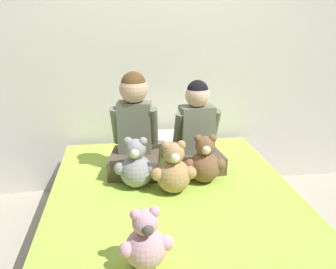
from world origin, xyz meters
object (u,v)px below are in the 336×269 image
at_px(teddy_bear_at_foot_of_bed, 146,243).
at_px(bed, 177,234).
at_px(child_on_left, 134,130).
at_px(teddy_bear_held_by_right_child, 205,162).
at_px(teddy_bear_between_children, 173,171).
at_px(child_on_right, 197,133).
at_px(pillow_at_headboard, 160,143).
at_px(teddy_bear_held_by_left_child, 136,166).

bearing_deg(teddy_bear_at_foot_of_bed, bed, 59.71).
xyz_separation_m(child_on_left, teddy_bear_held_by_right_child, (0.43, -0.23, -0.16)).
bearing_deg(teddy_bear_between_children, bed, -87.89).
bearing_deg(teddy_bear_between_children, teddy_bear_at_foot_of_bed, -107.31).
relative_size(child_on_right, pillow_at_headboard, 1.23).
bearing_deg(bed, pillow_at_headboard, 90.00).
relative_size(teddy_bear_between_children, pillow_at_headboard, 0.66).
xyz_separation_m(teddy_bear_held_by_left_child, teddy_bear_between_children, (0.22, -0.10, 0.00)).
relative_size(teddy_bear_held_by_right_child, teddy_bear_at_foot_of_bed, 1.12).
relative_size(bed, child_on_left, 2.99).
distance_m(teddy_bear_at_foot_of_bed, pillow_at_headboard, 1.37).
xyz_separation_m(teddy_bear_held_by_left_child, pillow_at_headboard, (0.22, 0.60, -0.08)).
xyz_separation_m(teddy_bear_held_by_left_child, teddy_bear_held_by_right_child, (0.44, 0.01, -0.00)).
bearing_deg(teddy_bear_held_by_right_child, teddy_bear_between_children, -147.49).
bearing_deg(teddy_bear_between_children, teddy_bear_held_by_right_child, 28.02).
xyz_separation_m(teddy_bear_at_foot_of_bed, pillow_at_headboard, (0.22, 1.35, -0.06)).
xyz_separation_m(child_on_left, teddy_bear_at_foot_of_bed, (-0.00, -0.99, -0.18)).
height_order(teddy_bear_held_by_left_child, teddy_bear_between_children, teddy_bear_between_children).
bearing_deg(child_on_right, teddy_bear_held_by_left_child, -157.23).
xyz_separation_m(teddy_bear_held_by_left_child, teddy_bear_at_foot_of_bed, (0.00, -0.75, -0.02)).
xyz_separation_m(bed, teddy_bear_at_foot_of_bed, (-0.22, -0.52, 0.34)).
height_order(bed, pillow_at_headboard, pillow_at_headboard).
bearing_deg(bed, child_on_right, 65.16).
bearing_deg(teddy_bear_between_children, pillow_at_headboard, 90.93).
bearing_deg(bed, teddy_bear_at_foot_of_bed, -112.56).
bearing_deg(teddy_bear_at_foot_of_bed, child_on_right, 58.64).
bearing_deg(pillow_at_headboard, teddy_bear_held_by_left_child, -110.10).
distance_m(teddy_bear_held_by_left_child, pillow_at_headboard, 0.65).
bearing_deg(child_on_left, teddy_bear_at_foot_of_bed, -80.75).
distance_m(bed, pillow_at_headboard, 0.87).
relative_size(child_on_right, teddy_bear_held_by_left_child, 1.89).
distance_m(child_on_right, teddy_bear_between_children, 0.42).
bearing_deg(bed, teddy_bear_held_by_right_child, 47.35).
relative_size(bed, teddy_bear_between_children, 6.20).
relative_size(teddy_bear_held_by_left_child, teddy_bear_at_foot_of_bed, 1.15).
height_order(child_on_right, pillow_at_headboard, child_on_right).
distance_m(child_on_left, child_on_right, 0.43).
height_order(child_on_left, teddy_bear_held_by_right_child, child_on_left).
distance_m(teddy_bear_between_children, pillow_at_headboard, 0.71).
distance_m(child_on_right, teddy_bear_at_foot_of_bed, 1.08).
bearing_deg(bed, teddy_bear_held_by_left_child, 134.58).
relative_size(teddy_bear_between_children, teddy_bear_at_foot_of_bed, 1.16).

